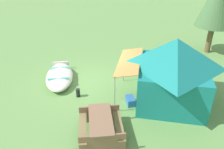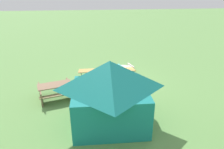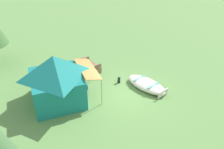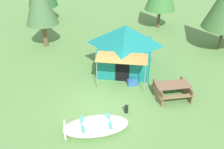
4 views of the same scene
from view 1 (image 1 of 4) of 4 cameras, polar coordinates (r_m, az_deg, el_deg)
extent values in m
plane|color=#62934C|center=(10.89, -4.71, -2.52)|extent=(80.00, 80.00, 0.00)
ellipsoid|color=silver|center=(11.35, -13.16, -0.49)|extent=(3.06, 2.10, 0.47)
ellipsoid|color=#4B4A44|center=(11.33, -13.19, -0.32)|extent=(2.80, 1.88, 0.17)
cube|color=#4AAC9C|center=(10.77, -13.45, -1.01)|extent=(0.44, 0.98, 0.04)
cube|color=#4AAC9C|center=(11.75, -13.12, 1.67)|extent=(0.44, 0.98, 0.04)
cube|color=silver|center=(12.48, -12.84, 2.45)|extent=(0.33, 0.82, 0.36)
cube|color=#187C79|center=(9.65, 14.80, -2.23)|extent=(2.98, 2.68, 1.65)
pyramid|color=#187C79|center=(9.03, 15.89, 5.38)|extent=(3.22, 2.89, 1.14)
cube|color=black|center=(9.68, 6.90, -2.20)|extent=(0.76, 0.04, 1.32)
cube|color=#B98A44|center=(9.23, 4.45, 3.42)|extent=(2.66, 0.96, 0.21)
cylinder|color=gray|center=(8.67, 0.69, -5.29)|extent=(0.04, 0.04, 1.57)
cylinder|color=gray|center=(10.78, 2.99, 1.94)|extent=(0.04, 0.04, 1.57)
cube|color=#836248|center=(7.66, -2.91, -11.17)|extent=(1.83, 1.22, 0.04)
cube|color=olive|center=(7.88, 1.67, -12.41)|extent=(1.68, 0.72, 0.04)
cube|color=olive|center=(7.84, -7.43, -12.98)|extent=(1.68, 0.72, 0.04)
cube|color=#836248|center=(7.37, -2.42, -17.09)|extent=(0.47, 1.44, 0.71)
cube|color=#836248|center=(8.46, -3.20, -9.92)|extent=(0.47, 1.44, 0.71)
cube|color=#306CB6|center=(9.49, 4.66, -6.64)|extent=(0.61, 0.48, 0.31)
cylinder|color=black|center=(10.00, -8.60, -4.62)|extent=(0.24, 0.24, 0.38)
cylinder|color=brown|center=(15.39, 23.49, 8.20)|extent=(0.34, 0.34, 1.67)
camera|label=2|loc=(11.33, 60.56, 13.84)|focal=33.47mm
camera|label=3|loc=(19.35, 20.04, 33.45)|focal=36.30mm
camera|label=4|loc=(14.00, -54.75, 25.77)|focal=39.46mm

